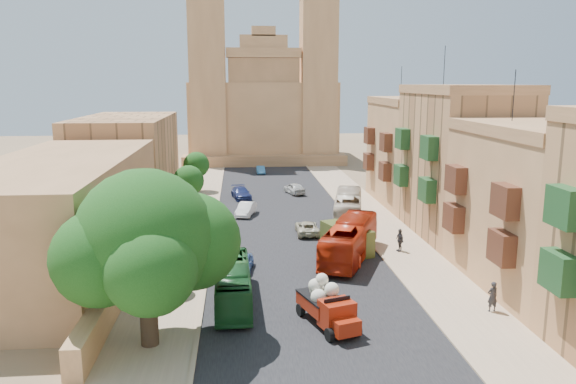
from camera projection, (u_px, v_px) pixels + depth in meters
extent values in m
plane|color=#7A6146|center=(335.00, 374.00, 27.44)|extent=(260.00, 260.00, 0.00)
cube|color=black|center=(284.00, 223.00, 56.77)|extent=(14.00, 140.00, 0.01)
cube|color=tan|center=(377.00, 221.00, 57.60)|extent=(5.00, 140.00, 0.01)
cube|color=tan|center=(190.00, 225.00, 55.94)|extent=(5.00, 140.00, 0.01)
cube|color=tan|center=(353.00, 221.00, 57.37)|extent=(0.25, 140.00, 0.12)
cube|color=tan|center=(215.00, 224.00, 56.14)|extent=(0.25, 140.00, 0.12)
cube|color=#1E4B23|center=(558.00, 272.00, 28.48)|extent=(0.90, 2.20, 2.00)
cube|color=#1E4B23|center=(564.00, 207.00, 27.83)|extent=(0.90, 2.20, 2.00)
cube|color=#B58051|center=(539.00, 212.00, 38.59)|extent=(8.00, 14.00, 10.50)
cube|color=#A06F46|center=(546.00, 130.00, 37.50)|extent=(8.20, 14.00, 0.80)
cylinder|color=black|center=(514.00, 95.00, 39.73)|extent=(0.06, 0.06, 3.60)
cube|color=#532B1B|center=(501.00, 248.00, 34.61)|extent=(0.90, 2.20, 2.00)
cube|color=#532B1B|center=(453.00, 218.00, 42.27)|extent=(0.90, 2.20, 2.00)
cube|color=#532B1B|center=(505.00, 201.00, 34.04)|extent=(0.90, 2.20, 2.00)
cube|color=#532B1B|center=(456.00, 179.00, 41.71)|extent=(0.90, 2.20, 2.00)
cube|color=tan|center=(460.00, 165.00, 52.03)|extent=(8.00, 14.00, 13.00)
cube|color=#A06F46|center=(465.00, 89.00, 50.70)|extent=(8.20, 14.00, 0.80)
cylinder|color=black|center=(444.00, 65.00, 52.93)|extent=(0.06, 0.06, 3.60)
cube|color=#1E4B23|center=(427.00, 190.00, 48.11)|extent=(0.90, 2.20, 2.00)
cube|color=#1E4B23|center=(401.00, 175.00, 55.77)|extent=(0.90, 2.20, 2.00)
cube|color=#1E4B23|center=(429.00, 148.00, 47.41)|extent=(0.90, 2.20, 2.00)
cube|color=#1E4B23|center=(402.00, 139.00, 55.07)|extent=(0.90, 2.20, 2.00)
cube|color=#B58051|center=(414.00, 154.00, 65.86)|extent=(8.00, 14.00, 11.50)
cube|color=#A06F46|center=(416.00, 101.00, 64.68)|extent=(8.20, 14.00, 0.80)
cylinder|color=black|center=(401.00, 82.00, 66.90)|extent=(0.06, 0.06, 3.60)
cube|color=#532B1B|center=(385.00, 171.00, 61.90)|extent=(0.90, 2.20, 2.00)
cube|color=#532B1B|center=(368.00, 161.00, 69.57)|extent=(0.90, 2.20, 2.00)
cube|color=#532B1B|center=(386.00, 142.00, 61.28)|extent=(0.90, 2.20, 2.00)
cube|color=#532B1B|center=(369.00, 135.00, 68.95)|extent=(0.90, 2.20, 2.00)
cube|color=#B58051|center=(142.00, 246.00, 45.73)|extent=(1.00, 40.00, 1.80)
cube|color=#A06F46|center=(62.00, 214.00, 42.66)|extent=(10.00, 28.00, 8.40)
cube|color=tan|center=(127.00, 158.00, 67.92)|extent=(10.00, 22.00, 10.00)
cube|color=#B58051|center=(262.00, 120.00, 105.27)|extent=(26.00, 20.00, 14.00)
cube|color=#A06F46|center=(265.00, 160.00, 96.18)|extent=(28.00, 4.00, 1.80)
cube|color=#A06F46|center=(264.00, 106.00, 96.10)|extent=(12.00, 2.00, 16.00)
cube|color=#B58051|center=(264.00, 53.00, 94.39)|extent=(12.60, 2.40, 1.60)
cube|color=#B58051|center=(264.00, 42.00, 94.06)|extent=(8.00, 2.00, 2.40)
cube|color=#B58051|center=(263.00, 31.00, 93.71)|extent=(4.00, 2.00, 1.60)
cube|color=#B58051|center=(208.00, 79.00, 95.67)|extent=(6.00, 6.00, 29.00)
cube|color=#B58051|center=(318.00, 79.00, 97.33)|extent=(6.00, 6.00, 29.00)
cylinder|color=#3A291D|center=(149.00, 313.00, 30.17)|extent=(0.97, 0.97, 3.68)
sphere|color=#113C10|center=(145.00, 238.00, 29.37)|extent=(7.35, 7.35, 7.35)
sphere|color=#113C10|center=(192.00, 241.00, 30.82)|extent=(5.42, 5.42, 5.42)
sphere|color=#113C10|center=(100.00, 258.00, 28.48)|extent=(5.03, 5.03, 5.03)
sphere|color=#113C10|center=(150.00, 270.00, 27.34)|extent=(4.64, 4.64, 4.64)
sphere|color=#113C10|center=(131.00, 215.00, 31.21)|extent=(4.26, 4.26, 4.26)
cylinder|color=#3A291D|center=(160.00, 278.00, 38.12)|extent=(0.44, 0.44, 1.91)
sphere|color=#113C10|center=(159.00, 251.00, 37.75)|extent=(2.77, 2.77, 2.77)
cylinder|color=#3A291D|center=(178.00, 231.00, 49.83)|extent=(0.44, 0.44, 2.06)
sphere|color=#113C10|center=(177.00, 208.00, 49.43)|extent=(2.99, 2.99, 2.99)
cylinder|color=#3A291D|center=(189.00, 202.00, 61.54)|extent=(0.44, 0.44, 2.31)
sphere|color=#113C10|center=(189.00, 181.00, 61.09)|extent=(3.36, 3.36, 3.36)
cylinder|color=#3A291D|center=(197.00, 182.00, 73.27)|extent=(0.44, 0.44, 2.32)
sphere|color=#113C10|center=(196.00, 165.00, 72.82)|extent=(3.38, 3.38, 3.38)
cube|color=maroon|center=(321.00, 303.00, 33.45)|extent=(2.77, 3.53, 0.77)
cube|color=black|center=(321.00, 296.00, 33.37)|extent=(2.83, 3.58, 0.10)
cube|color=maroon|center=(337.00, 314.00, 31.66)|extent=(2.17, 1.96, 1.54)
cube|color=maroon|center=(346.00, 327.00, 30.80)|extent=(1.71, 1.44, 0.86)
cube|color=black|center=(337.00, 304.00, 31.55)|extent=(1.57, 0.60, 0.77)
cylinder|color=black|center=(330.00, 335.00, 30.78)|extent=(0.53, 0.83, 0.77)
cylinder|color=black|center=(357.00, 329.00, 31.46)|extent=(0.53, 0.83, 0.77)
cylinder|color=black|center=(301.00, 310.00, 34.17)|extent=(0.53, 0.83, 0.77)
cylinder|color=black|center=(326.00, 305.00, 34.84)|extent=(0.53, 0.83, 0.77)
sphere|color=beige|center=(319.00, 297.00, 32.70)|extent=(0.94, 0.94, 0.94)
sphere|color=beige|center=(330.00, 293.00, 33.27)|extent=(0.94, 0.94, 0.94)
sphere|color=beige|center=(317.00, 290.00, 33.79)|extent=(0.94, 0.94, 0.94)
sphere|color=beige|center=(315.00, 286.00, 33.18)|extent=(0.86, 0.86, 0.86)
sphere|color=beige|center=(332.00, 290.00, 32.67)|extent=(0.86, 0.86, 0.86)
sphere|color=beige|center=(322.00, 280.00, 33.09)|extent=(0.77, 0.77, 0.77)
cube|color=#414A1B|center=(347.00, 239.00, 47.17)|extent=(3.91, 5.74, 2.18)
cylinder|color=black|center=(347.00, 254.00, 45.23)|extent=(0.61, 0.94, 0.87)
cylinder|color=black|center=(369.00, 250.00, 46.07)|extent=(0.61, 0.94, 0.87)
cylinder|color=black|center=(325.00, 242.00, 48.52)|extent=(0.61, 0.94, 0.87)
cylinder|color=black|center=(346.00, 239.00, 49.35)|extent=(0.61, 0.94, 0.87)
imported|color=#1B5525|center=(233.00, 283.00, 36.08)|extent=(2.33, 9.33, 2.59)
imported|color=#AA220B|center=(350.00, 240.00, 45.07)|extent=(6.78, 11.31, 3.11)
imported|color=beige|center=(348.00, 207.00, 56.96)|extent=(4.83, 11.25, 3.05)
imported|color=#3A5D97|center=(243.00, 263.00, 42.40)|extent=(1.84, 3.61, 1.18)
imported|color=white|center=(246.00, 209.00, 59.93)|extent=(2.47, 4.45, 1.39)
imported|color=#BAB294|center=(307.00, 228.00, 52.59)|extent=(2.13, 4.44, 1.22)
imported|color=navy|center=(241.00, 193.00, 68.67)|extent=(2.74, 5.05, 1.39)
imported|color=beige|center=(294.00, 188.00, 71.58)|extent=(2.77, 4.52, 1.44)
imported|color=#428BC2|center=(261.00, 170.00, 87.56)|extent=(1.33, 3.56, 1.16)
imported|color=#29282B|center=(492.00, 297.00, 34.73)|extent=(0.79, 0.60, 1.94)
imported|color=#333437|center=(400.00, 240.00, 47.13)|extent=(0.69, 1.21, 1.95)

